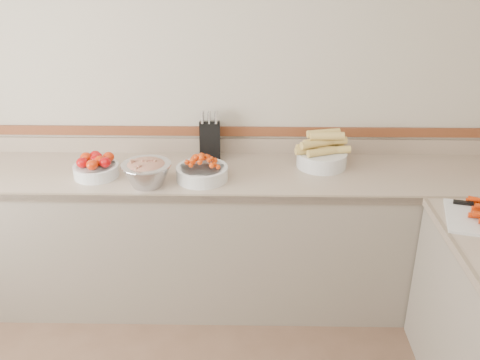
{
  "coord_description": "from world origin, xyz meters",
  "views": [
    {
      "loc": [
        0.4,
        -1.26,
        2.21
      ],
      "look_at": [
        0.35,
        1.35,
        1.0
      ],
      "focal_mm": 40.0,
      "sensor_mm": 36.0,
      "label": 1
    }
  ],
  "objects_px": {
    "tomato_bowl": "(96,167)",
    "rhubarb_bowl": "(147,172)",
    "knife_block": "(210,139)",
    "corn_bowl": "(322,154)",
    "cherry_tomato_bowl": "(202,171)"
  },
  "relations": [
    {
      "from": "knife_block",
      "to": "rhubarb_bowl",
      "type": "xyz_separation_m",
      "value": [
        -0.33,
        -0.41,
        -0.04
      ]
    },
    {
      "from": "cherry_tomato_bowl",
      "to": "rhubarb_bowl",
      "type": "distance_m",
      "value": 0.32
    },
    {
      "from": "knife_block",
      "to": "corn_bowl",
      "type": "bearing_deg",
      "value": -9.65
    },
    {
      "from": "knife_block",
      "to": "corn_bowl",
      "type": "relative_size",
      "value": 0.92
    },
    {
      "from": "cherry_tomato_bowl",
      "to": "corn_bowl",
      "type": "distance_m",
      "value": 0.75
    },
    {
      "from": "tomato_bowl",
      "to": "rhubarb_bowl",
      "type": "bearing_deg",
      "value": -20.71
    },
    {
      "from": "tomato_bowl",
      "to": "rhubarb_bowl",
      "type": "relative_size",
      "value": 0.93
    },
    {
      "from": "knife_block",
      "to": "corn_bowl",
      "type": "distance_m",
      "value": 0.71
    },
    {
      "from": "rhubarb_bowl",
      "to": "tomato_bowl",
      "type": "bearing_deg",
      "value": 159.29
    },
    {
      "from": "tomato_bowl",
      "to": "corn_bowl",
      "type": "xyz_separation_m",
      "value": [
        1.35,
        0.17,
        0.02
      ]
    },
    {
      "from": "knife_block",
      "to": "rhubarb_bowl",
      "type": "distance_m",
      "value": 0.53
    },
    {
      "from": "cherry_tomato_bowl",
      "to": "corn_bowl",
      "type": "xyz_separation_m",
      "value": [
        0.72,
        0.21,
        0.03
      ]
    },
    {
      "from": "cherry_tomato_bowl",
      "to": "knife_block",
      "type": "bearing_deg",
      "value": 85.68
    },
    {
      "from": "tomato_bowl",
      "to": "rhubarb_bowl",
      "type": "height_order",
      "value": "rhubarb_bowl"
    },
    {
      "from": "knife_block",
      "to": "tomato_bowl",
      "type": "height_order",
      "value": "knife_block"
    }
  ]
}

